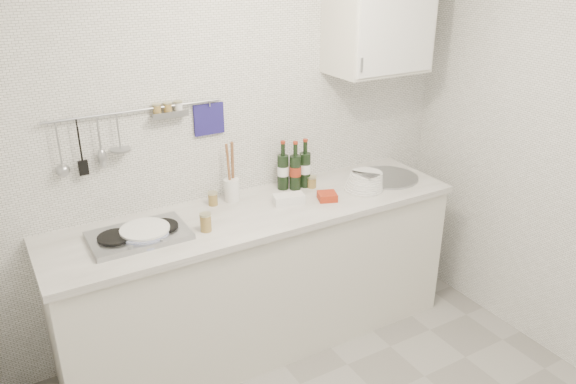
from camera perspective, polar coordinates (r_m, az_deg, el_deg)
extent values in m
cube|color=silver|center=(3.38, -5.47, 5.20)|extent=(3.00, 0.02, 2.50)
cube|color=silver|center=(3.48, -2.83, -8.93)|extent=(2.40, 0.60, 0.88)
cube|color=silver|center=(3.26, -2.99, -2.08)|extent=(2.44, 0.64, 0.04)
cube|color=black|center=(3.72, -2.86, -13.87)|extent=(2.34, 0.52, 0.10)
cube|color=#93969B|center=(3.02, -14.90, -4.29)|extent=(0.50, 0.32, 0.03)
cylinder|color=black|center=(2.99, -17.15, -4.41)|extent=(0.18, 0.18, 0.01)
cylinder|color=black|center=(3.04, -12.78, -3.43)|extent=(0.18, 0.18, 0.01)
cylinder|color=#93969B|center=(3.74, 10.05, 1.47)|extent=(0.40, 0.40, 0.02)
cylinder|color=#93969B|center=(3.76, 9.99, 0.68)|extent=(0.34, 0.34, 0.10)
cylinder|color=#93969B|center=(3.09, -15.22, 7.98)|extent=(0.95, 0.02, 0.02)
cube|color=navy|center=(3.26, -8.03, 7.34)|extent=(0.18, 0.02, 0.18)
cube|color=silver|center=(3.55, 9.26, 17.49)|extent=(0.60, 0.35, 0.70)
cube|color=white|center=(3.42, 11.24, 17.13)|extent=(0.56, 0.01, 0.66)
cylinder|color=#93969B|center=(3.28, 7.50, 12.69)|extent=(0.01, 0.01, 0.08)
cylinder|color=#4E5FB2|center=(3.01, -14.55, -4.57)|extent=(0.28, 0.28, 0.01)
cylinder|color=#4E5FB2|center=(3.01, -14.48, -4.27)|extent=(0.27, 0.27, 0.01)
cylinder|color=#4E5FB2|center=(3.00, -14.41, -3.97)|extent=(0.26, 0.26, 0.01)
cylinder|color=#4E5FB2|center=(3.00, -14.35, -3.67)|extent=(0.26, 0.26, 0.01)
cylinder|color=white|center=(3.54, 7.68, 0.37)|extent=(0.24, 0.24, 0.01)
cylinder|color=white|center=(3.54, 7.72, 0.59)|extent=(0.24, 0.24, 0.01)
cylinder|color=white|center=(3.54, 7.77, 0.80)|extent=(0.23, 0.23, 0.01)
cylinder|color=white|center=(3.54, 7.81, 1.02)|extent=(0.22, 0.22, 0.01)
cylinder|color=white|center=(3.54, 7.86, 1.24)|extent=(0.22, 0.22, 0.01)
cylinder|color=white|center=(3.54, 7.90, 1.45)|extent=(0.21, 0.21, 0.01)
cylinder|color=white|center=(3.55, 7.95, 1.67)|extent=(0.21, 0.21, 0.01)
cylinder|color=white|center=(3.55, 7.99, 1.89)|extent=(0.20, 0.20, 0.01)
cube|color=white|center=(3.31, 0.07, -0.71)|extent=(0.20, 0.13, 0.05)
cube|color=red|center=(3.36, 4.00, -0.44)|extent=(0.14, 0.14, 0.04)
cylinder|color=white|center=(3.35, -5.72, 0.22)|extent=(0.09, 0.09, 0.14)
cylinder|color=brown|center=(3.29, -5.66, 2.97)|extent=(0.04, 0.07, 0.27)
cylinder|color=brown|center=(3.29, -6.09, 2.78)|extent=(0.02, 0.05, 0.25)
cylinder|color=olive|center=(3.31, -7.63, -0.75)|extent=(0.06, 0.06, 0.07)
cylinder|color=tan|center=(3.30, -7.67, -0.11)|extent=(0.06, 0.06, 0.01)
cylinder|color=olive|center=(3.59, 1.55, 1.39)|extent=(0.05, 0.05, 0.07)
cylinder|color=tan|center=(3.58, 1.56, 1.96)|extent=(0.06, 0.06, 0.01)
cylinder|color=olive|center=(3.53, 2.43, 0.95)|extent=(0.06, 0.06, 0.06)
cylinder|color=tan|center=(3.52, 2.44, 1.50)|extent=(0.06, 0.06, 0.01)
cylinder|color=olive|center=(3.01, -8.36, -3.15)|extent=(0.06, 0.06, 0.09)
cylinder|color=tan|center=(2.99, -8.41, -2.28)|extent=(0.06, 0.06, 0.01)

